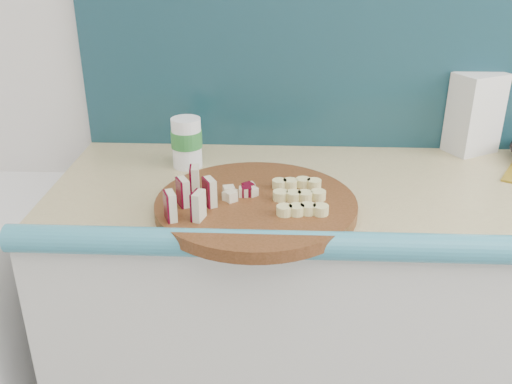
% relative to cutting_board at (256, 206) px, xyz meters
% --- Properties ---
extents(kitchen_counter, '(2.20, 0.63, 0.91)m').
position_rel_cutting_board_xyz_m(kitchen_counter, '(0.59, 0.15, -0.47)').
color(kitchen_counter, silver).
rests_on(kitchen_counter, ground).
extents(backsplash, '(2.20, 0.02, 0.50)m').
position_rel_cutting_board_xyz_m(backsplash, '(0.59, 0.44, 0.24)').
color(backsplash, teal).
rests_on(backsplash, kitchen_counter).
extents(cutting_board, '(0.48, 0.48, 0.03)m').
position_rel_cutting_board_xyz_m(cutting_board, '(0.00, 0.00, 0.00)').
color(cutting_board, '#43240E').
rests_on(cutting_board, kitchen_counter).
extents(apple_wedges, '(0.10, 0.18, 0.06)m').
position_rel_cutting_board_xyz_m(apple_wedges, '(-0.14, -0.04, 0.05)').
color(apple_wedges, beige).
rests_on(apple_wedges, cutting_board).
extents(apple_chunks, '(0.08, 0.07, 0.02)m').
position_rel_cutting_board_xyz_m(apple_chunks, '(-0.03, -0.00, 0.03)').
color(apple_chunks, beige).
rests_on(apple_chunks, cutting_board).
extents(banana_slices, '(0.12, 0.18, 0.02)m').
position_rel_cutting_board_xyz_m(banana_slices, '(0.10, 0.01, 0.02)').
color(banana_slices, '#EAE18F').
rests_on(banana_slices, cutting_board).
extents(flour_bag, '(0.16, 0.15, 0.23)m').
position_rel_cutting_board_xyz_m(flour_bag, '(0.60, 0.41, 0.10)').
color(flour_bag, silver).
rests_on(flour_bag, kitchen_counter).
extents(canister, '(0.08, 0.08, 0.13)m').
position_rel_cutting_board_xyz_m(canister, '(-0.20, 0.26, 0.06)').
color(canister, white).
rests_on(canister, kitchen_counter).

